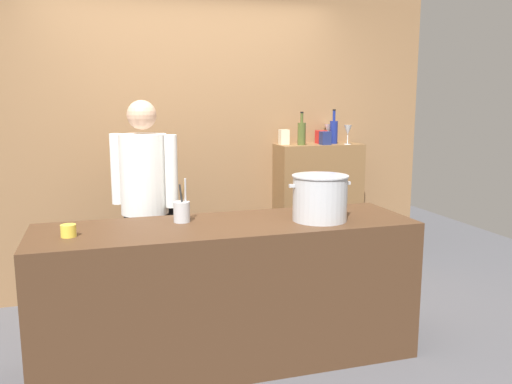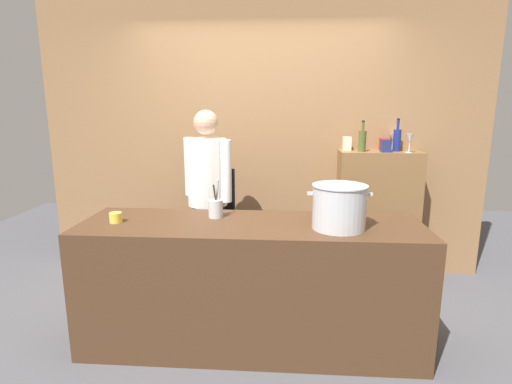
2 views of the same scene
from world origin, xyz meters
name	(u,v)px [view 2 (image 2 of 2)]	position (x,y,z in m)	size (l,w,h in m)	color
ground_plane	(251,340)	(0.00, 0.00, 0.00)	(8.00, 8.00, 0.00)	#4C4C51
brick_back_panel	(262,126)	(0.00, 1.40, 1.50)	(4.40, 0.10, 3.00)	olive
prep_counter	(251,284)	(0.00, 0.00, 0.45)	(2.36, 0.70, 0.90)	#472D1C
bar_cabinet	(376,216)	(1.13, 1.19, 0.64)	(0.76, 0.32, 1.27)	brown
chef	(208,191)	(-0.44, 0.74, 0.96)	(0.46, 0.41, 1.66)	black
stockpot_large	(339,207)	(0.58, -0.08, 1.05)	(0.42, 0.36, 0.29)	#B7BABF
utensil_crock	(216,208)	(-0.27, 0.13, 0.97)	(0.10, 0.10, 0.28)	#B7BABF
butter_jar	(116,218)	(-0.93, -0.05, 0.93)	(0.09, 0.09, 0.07)	yellow
wine_bottle_cobalt	(397,139)	(1.27, 1.20, 1.38)	(0.07, 0.07, 0.30)	navy
wine_bottle_olive	(362,140)	(0.94, 1.14, 1.38)	(0.07, 0.07, 0.29)	#475123
wine_glass_tall	(393,137)	(1.26, 1.30, 1.40)	(0.08, 0.08, 0.17)	silver
wine_glass_wide	(410,139)	(1.35, 1.09, 1.39)	(0.07, 0.07, 0.17)	silver
spice_tin_cream	(347,144)	(0.82, 1.24, 1.34)	(0.08, 0.08, 0.13)	beige
spice_tin_navy	(386,146)	(1.15, 1.11, 1.33)	(0.08, 0.08, 0.11)	navy
spice_tin_red	(385,144)	(1.17, 1.25, 1.33)	(0.09, 0.09, 0.12)	red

